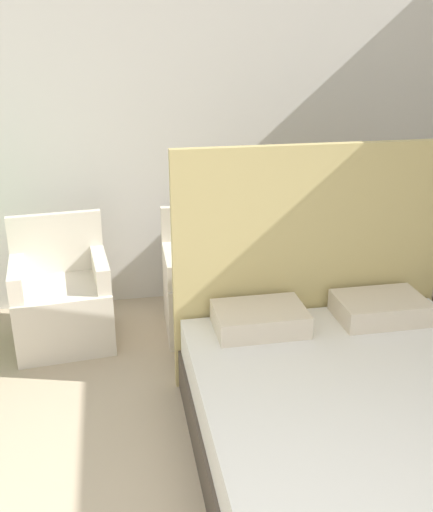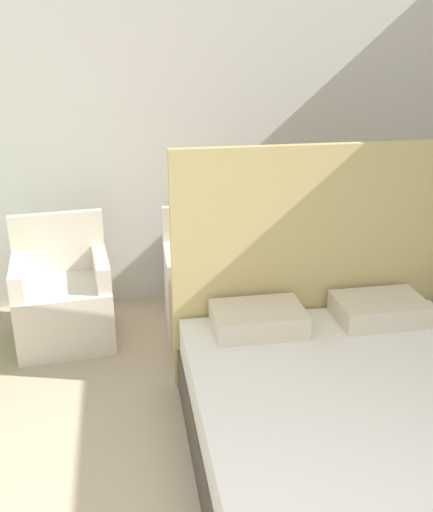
% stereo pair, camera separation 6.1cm
% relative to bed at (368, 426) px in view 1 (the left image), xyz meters
% --- Properties ---
extents(wall_back, '(10.00, 0.06, 2.90)m').
position_rel_bed_xyz_m(wall_back, '(-0.94, 2.43, 1.14)').
color(wall_back, silver).
rests_on(wall_back, ground_plane).
extents(bed, '(1.79, 2.25, 1.60)m').
position_rel_bed_xyz_m(bed, '(0.00, 0.00, 0.00)').
color(bed, '#4C4238').
rests_on(bed, ground_plane).
extents(armchair_near_window_left, '(0.75, 0.68, 0.95)m').
position_rel_bed_xyz_m(armchair_near_window_left, '(-1.66, 1.75, -0.00)').
color(armchair_near_window_left, beige).
rests_on(armchair_near_window_left, ground_plane).
extents(armchair_near_window_right, '(0.71, 0.63, 0.95)m').
position_rel_bed_xyz_m(armchair_near_window_right, '(-0.53, 1.75, -0.00)').
color(armchair_near_window_right, beige).
rests_on(armchair_near_window_right, ground_plane).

